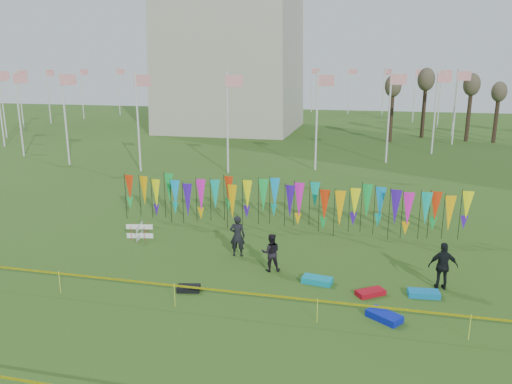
% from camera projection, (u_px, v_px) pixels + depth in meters
% --- Properties ---
extents(ground, '(160.00, 160.00, 0.00)m').
position_uv_depth(ground, '(243.00, 293.00, 19.27)').
color(ground, '#2B4D15').
rests_on(ground, ground).
extents(flagpole_ring, '(57.40, 56.16, 8.00)m').
position_uv_depth(flagpole_ring, '(233.00, 99.00, 66.62)').
color(flagpole_ring, silver).
rests_on(flagpole_ring, ground).
extents(banner_row, '(18.64, 0.64, 2.48)m').
position_uv_depth(banner_row, '(287.00, 199.00, 26.53)').
color(banner_row, black).
rests_on(banner_row, ground).
extents(caution_tape_near, '(26.00, 0.02, 0.90)m').
position_uv_depth(caution_tape_near, '(225.00, 292.00, 17.60)').
color(caution_tape_near, '#FFF805').
rests_on(caution_tape_near, ground).
extents(box_kite, '(0.69, 0.69, 0.76)m').
position_uv_depth(box_kite, '(140.00, 231.00, 25.20)').
color(box_kite, red).
rests_on(box_kite, ground).
extents(person_left, '(0.76, 0.59, 1.93)m').
position_uv_depth(person_left, '(237.00, 236.00, 22.77)').
color(person_left, black).
rests_on(person_left, ground).
extents(person_mid, '(0.90, 0.68, 1.65)m').
position_uv_depth(person_mid, '(271.00, 252.00, 21.15)').
color(person_mid, black).
rests_on(person_mid, ground).
extents(person_right, '(1.18, 0.76, 1.91)m').
position_uv_depth(person_right, '(443.00, 266.00, 19.40)').
color(person_right, black).
rests_on(person_right, ground).
extents(kite_bag_turquoise, '(1.27, 0.77, 0.24)m').
position_uv_depth(kite_bag_turquoise, '(317.00, 280.00, 20.12)').
color(kite_bag_turquoise, '#0B8FAA').
rests_on(kite_bag_turquoise, ground).
extents(kite_bag_blue, '(1.32, 1.19, 0.25)m').
position_uv_depth(kite_bag_blue, '(384.00, 316.00, 17.25)').
color(kite_bag_blue, '#0B1CB5').
rests_on(kite_bag_blue, ground).
extents(kite_bag_red, '(1.20, 1.06, 0.20)m').
position_uv_depth(kite_bag_red, '(370.00, 293.00, 19.07)').
color(kite_bag_red, '#AB0B19').
rests_on(kite_bag_red, ground).
extents(kite_bag_black, '(0.96, 0.68, 0.20)m').
position_uv_depth(kite_bag_black, '(189.00, 288.00, 19.43)').
color(kite_bag_black, black).
rests_on(kite_bag_black, ground).
extents(kite_bag_teal, '(1.20, 0.66, 0.22)m').
position_uv_depth(kite_bag_teal, '(424.00, 294.00, 18.97)').
color(kite_bag_teal, '#0D77BD').
rests_on(kite_bag_teal, ground).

